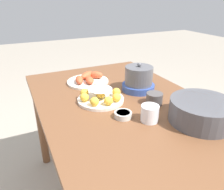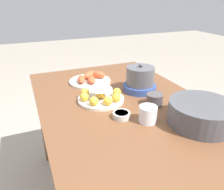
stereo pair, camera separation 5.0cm
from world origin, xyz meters
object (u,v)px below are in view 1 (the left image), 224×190
at_px(dining_table, 123,119).
at_px(cup_near, 150,113).
at_px(serving_bowl, 202,111).
at_px(warming_pot, 139,79).
at_px(sauce_bowl, 123,115).
at_px(cake_plate, 101,96).
at_px(seafood_platter, 88,80).
at_px(cup_far, 154,99).

height_order(dining_table, cup_near, cup_near).
distance_m(serving_bowl, cup_near, 0.23).
xyz_separation_m(dining_table, warming_pot, (-0.11, 0.16, 0.17)).
bearing_deg(cup_near, sauce_bowl, -130.01).
distance_m(dining_table, cake_plate, 0.18).
distance_m(seafood_platter, cup_far, 0.49).
bearing_deg(cup_far, cup_near, -42.22).
xyz_separation_m(cup_near, cup_far, (-0.13, 0.12, -0.01)).
height_order(cup_near, cup_far, cup_near).
bearing_deg(cup_near, serving_bowl, 63.65).
relative_size(cake_plate, sauce_bowl, 3.02).
bearing_deg(seafood_platter, cup_far, 25.62).
xyz_separation_m(dining_table, serving_bowl, (0.32, 0.23, 0.16)).
bearing_deg(cup_far, sauce_bowl, -75.91).
height_order(sauce_bowl, seafood_platter, seafood_platter).
relative_size(cake_plate, warming_pot, 1.29).
xyz_separation_m(serving_bowl, warming_pot, (-0.43, -0.07, 0.01)).
bearing_deg(sauce_bowl, warming_pot, 136.52).
bearing_deg(seafood_platter, cake_plate, -5.92).
xyz_separation_m(cake_plate, seafood_platter, (-0.29, 0.03, -0.01)).
relative_size(cup_far, warming_pot, 0.44).
relative_size(cup_near, warming_pot, 0.42).
bearing_deg(sauce_bowl, cake_plate, -172.42).
bearing_deg(sauce_bowl, cup_far, 104.09).
xyz_separation_m(dining_table, sauce_bowl, (0.14, -0.07, 0.12)).
distance_m(seafood_platter, cup_near, 0.58).
distance_m(sauce_bowl, cup_far, 0.22).
bearing_deg(serving_bowl, cake_plate, -139.69).
xyz_separation_m(serving_bowl, cup_near, (-0.10, -0.21, -0.02)).
bearing_deg(serving_bowl, cup_near, -116.35).
distance_m(dining_table, seafood_platter, 0.39).
distance_m(cake_plate, cup_near, 0.31).
bearing_deg(seafood_platter, cup_near, 9.05).
bearing_deg(cup_near, warming_pot, 156.63).
height_order(cake_plate, seafood_platter, cake_plate).
relative_size(cake_plate, cup_far, 2.92).
distance_m(dining_table, cup_near, 0.26).
height_order(dining_table, warming_pot, warming_pot).
xyz_separation_m(dining_table, seafood_platter, (-0.36, -0.07, 0.12)).
distance_m(cake_plate, seafood_platter, 0.29).
xyz_separation_m(serving_bowl, sauce_bowl, (-0.18, -0.30, -0.04)).
relative_size(cake_plate, serving_bowl, 0.87).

